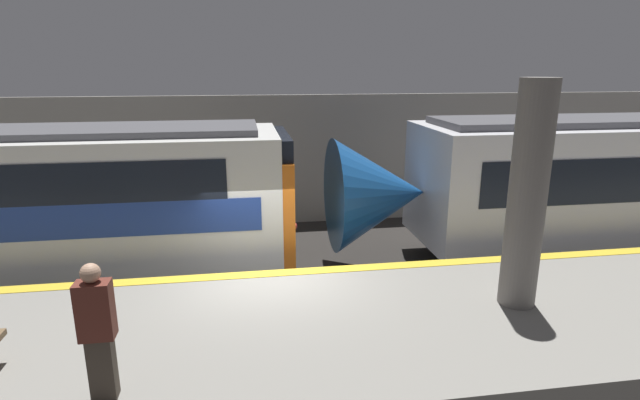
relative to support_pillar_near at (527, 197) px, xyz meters
The scene contains 5 objects.
ground_plane 5.22m from the support_pillar_near, 153.62° to the left, with size 120.00×120.00×0.00m, color #282623.
platform 4.54m from the support_pillar_near, behind, with size 40.00×4.08×1.14m.
station_rear_barrier 9.29m from the support_pillar_near, 114.84° to the left, with size 50.00×0.15×4.00m.
support_pillar_near is the anchor object (origin of this frame).
person_waiting 6.24m from the support_pillar_near, 166.01° to the right, with size 0.38×0.24×1.67m.
Camera 1 is at (-0.42, -8.76, 4.88)m, focal length 28.00 mm.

